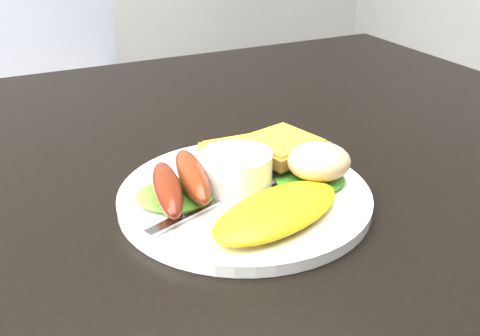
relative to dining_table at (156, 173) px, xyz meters
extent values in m
cube|color=black|center=(0.00, 0.00, 0.00)|extent=(1.20, 0.80, 0.04)
cube|color=#A17C5F|center=(0.06, 1.14, -0.28)|extent=(0.53, 0.53, 0.06)
cylinder|color=white|center=(0.05, -0.14, 0.03)|extent=(0.24, 0.24, 0.01)
ellipsoid|color=#358316|center=(-0.02, -0.12, 0.04)|extent=(0.08, 0.08, 0.01)
ellipsoid|color=green|center=(0.11, -0.15, 0.04)|extent=(0.08, 0.07, 0.01)
ellipsoid|color=gold|center=(0.05, -0.20, 0.04)|extent=(0.15, 0.11, 0.02)
ellipsoid|color=maroon|center=(-0.03, -0.13, 0.05)|extent=(0.05, 0.10, 0.02)
ellipsoid|color=brown|center=(0.00, -0.12, 0.05)|extent=(0.04, 0.11, 0.03)
cylinder|color=white|center=(0.04, -0.13, 0.05)|extent=(0.07, 0.07, 0.04)
cube|color=olive|center=(0.07, -0.07, 0.04)|extent=(0.07, 0.07, 0.01)
cube|color=olive|center=(0.11, -0.10, 0.05)|extent=(0.09, 0.09, 0.01)
ellipsoid|color=#CDCC8B|center=(0.12, -0.15, 0.06)|extent=(0.07, 0.06, 0.03)
cube|color=#ADAFB7|center=(0.00, -0.15, 0.03)|extent=(0.13, 0.06, 0.00)
camera|label=1|loc=(-0.17, -0.56, 0.29)|focal=42.00mm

